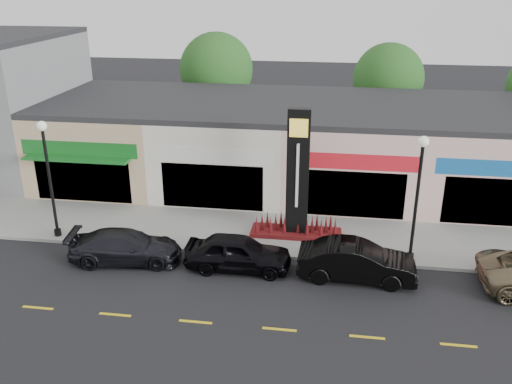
% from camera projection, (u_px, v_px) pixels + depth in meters
% --- Properties ---
extents(ground, '(120.00, 120.00, 0.00)m').
position_uv_depth(ground, '(214.00, 278.00, 21.98)').
color(ground, black).
rests_on(ground, ground).
extents(sidewalk, '(52.00, 4.30, 0.15)m').
position_uv_depth(sidewalk, '(234.00, 230.00, 25.95)').
color(sidewalk, gray).
rests_on(sidewalk, ground).
extents(curb, '(52.00, 0.20, 0.15)m').
position_uv_depth(curb, '(224.00, 253.00, 23.88)').
color(curb, gray).
rests_on(curb, ground).
extents(shop_beige, '(7.00, 10.85, 4.80)m').
position_uv_depth(shop_beige, '(117.00, 136.00, 32.77)').
color(shop_beige, tan).
rests_on(shop_beige, ground).
extents(shop_cream, '(7.00, 10.01, 4.80)m').
position_uv_depth(shop_cream, '(230.00, 141.00, 31.83)').
color(shop_cream, beige).
rests_on(shop_cream, ground).
extents(shop_pink_w, '(7.00, 10.01, 4.80)m').
position_uv_depth(shop_pink_w, '(351.00, 146.00, 30.88)').
color(shop_pink_w, beige).
rests_on(shop_pink_w, ground).
extents(shop_pink_e, '(7.00, 10.01, 4.80)m').
position_uv_depth(shop_pink_e, '(479.00, 151.00, 29.93)').
color(shop_pink_e, beige).
rests_on(shop_pink_e, ground).
extents(tree_rear_west, '(5.20, 5.20, 7.83)m').
position_uv_depth(tree_rear_west, '(216.00, 69.00, 38.49)').
color(tree_rear_west, '#382619').
rests_on(tree_rear_west, ground).
extents(tree_rear_mid, '(4.80, 4.80, 7.29)m').
position_uv_depth(tree_rear_mid, '(388.00, 79.00, 36.98)').
color(tree_rear_mid, '#382619').
rests_on(tree_rear_mid, ground).
extents(lamp_west_near, '(0.44, 0.44, 5.47)m').
position_uv_depth(lamp_west_near, '(48.00, 168.00, 24.07)').
color(lamp_west_near, black).
rests_on(lamp_west_near, sidewalk).
extents(lamp_east_near, '(0.44, 0.44, 5.47)m').
position_uv_depth(lamp_east_near, '(418.00, 187.00, 21.90)').
color(lamp_east_near, black).
rests_on(lamp_east_near, sidewalk).
extents(pylon_sign, '(4.20, 1.30, 6.00)m').
position_uv_depth(pylon_sign, '(297.00, 193.00, 24.58)').
color(pylon_sign, '#4E0D13').
rests_on(pylon_sign, sidewalk).
extents(car_dark_sedan, '(2.50, 4.94, 1.38)m').
position_uv_depth(car_dark_sedan, '(125.00, 247.00, 23.08)').
color(car_dark_sedan, black).
rests_on(car_dark_sedan, ground).
extents(car_black_sedan, '(1.80, 4.42, 1.50)m').
position_uv_depth(car_black_sedan, '(238.00, 253.00, 22.46)').
color(car_black_sedan, black).
rests_on(car_black_sedan, ground).
extents(car_black_conv, '(1.78, 4.76, 1.55)m').
position_uv_depth(car_black_conv, '(357.00, 262.00, 21.70)').
color(car_black_conv, black).
rests_on(car_black_conv, ground).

